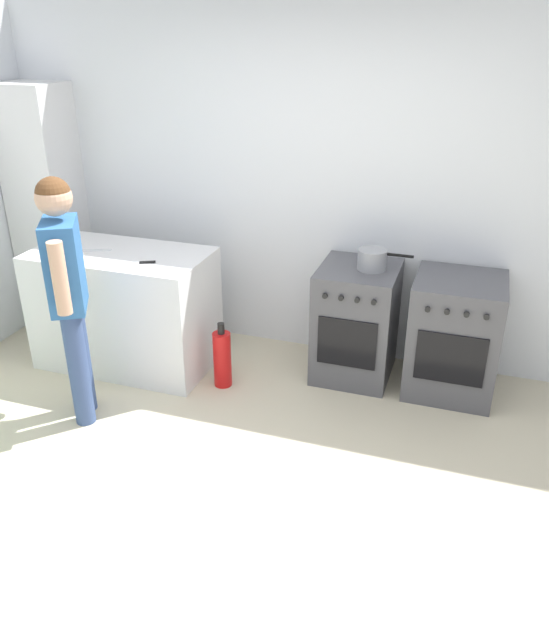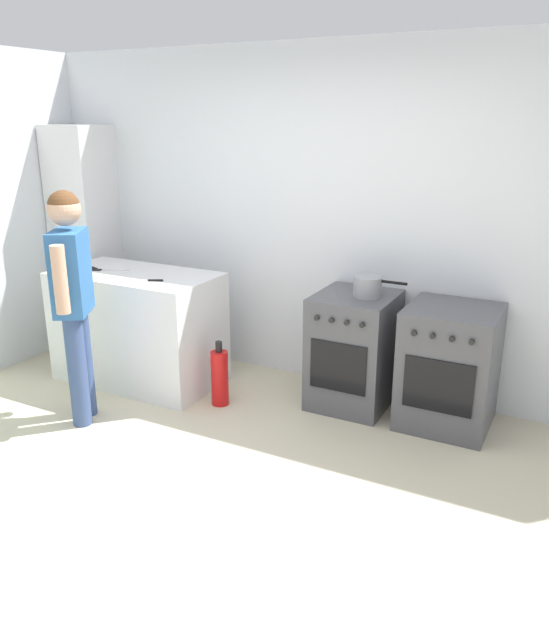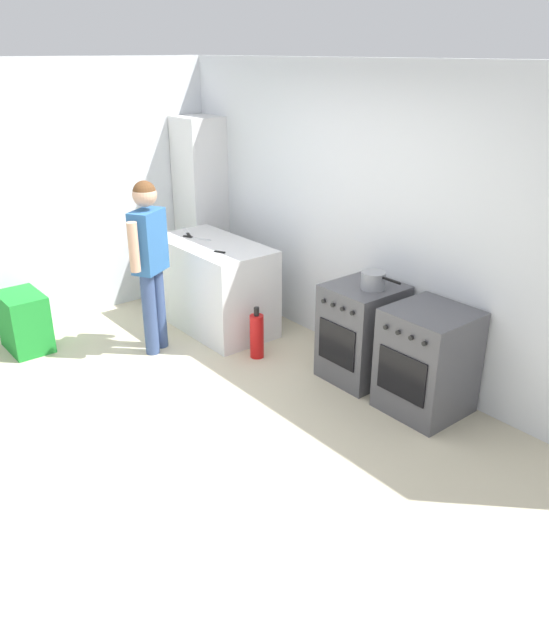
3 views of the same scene
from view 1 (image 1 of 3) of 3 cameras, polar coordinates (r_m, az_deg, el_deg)
The scene contains 12 objects.
ground_plane at distance 3.66m, azimuth -3.84°, elevation -15.85°, with size 8.00×8.00×0.00m, color beige.
back_wall at distance 4.73m, azimuth 4.78°, elevation 11.89°, with size 6.00×0.10×2.60m, color silver.
counter_unit at distance 4.86m, azimuth -13.48°, elevation 1.02°, with size 1.30×0.70×0.90m, color silver.
oven_left at distance 4.61m, azimuth 7.46°, elevation -0.18°, with size 0.55×0.62×0.85m.
oven_right at distance 4.55m, azimuth 16.10°, elevation -1.40°, with size 0.61×0.62×0.85m.
pot at distance 4.41m, azimuth 8.95°, elevation 5.50°, with size 0.38×0.20×0.14m.
knife_carving at distance 4.79m, azimuth -16.83°, elevation 6.12°, with size 0.32×0.16×0.01m.
knife_utility at distance 4.44m, azimuth -12.29°, elevation 5.13°, with size 0.24×0.14×0.01m.
knife_bread at distance 4.97m, azimuth -18.89°, elevation 6.51°, with size 0.34×0.15×0.01m.
person at distance 4.04m, azimuth -18.45°, elevation 3.23°, with size 0.34×0.50×1.62m.
fire_extinguisher at distance 4.53m, azimuth -4.80°, elevation -3.54°, with size 0.13×0.13×0.50m.
larder_cabinet at distance 5.58m, azimuth -19.99°, elevation 9.40°, with size 0.48×0.44×2.00m, color silver.
Camera 1 is at (1.09, -2.51, 2.42)m, focal length 35.00 mm.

